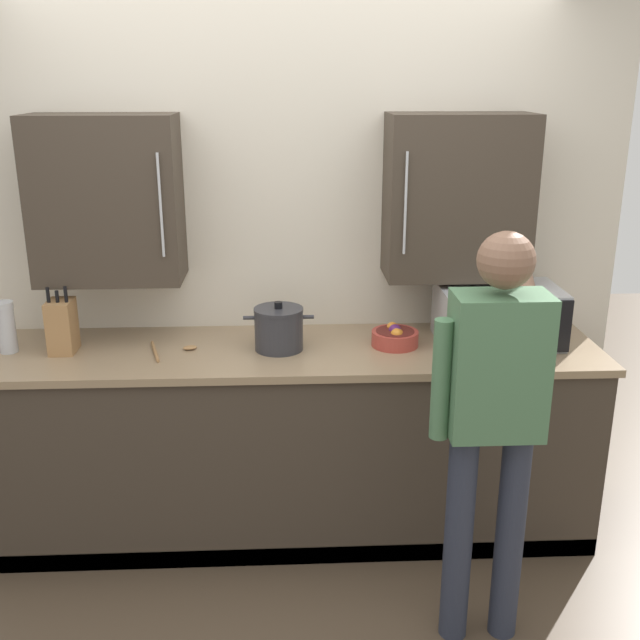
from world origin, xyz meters
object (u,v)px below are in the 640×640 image
object	(u,v)px
knife_block	(63,326)
person_figure	(495,408)
microwave_oven	(494,315)
wooden_spoon	(173,350)
fruit_bowl	(396,337)
stock_pot	(280,329)
thermos_flask	(7,327)

from	to	relation	value
knife_block	person_figure	world-z (taller)	person_figure
microwave_oven	wooden_spoon	distance (m)	1.49
wooden_spoon	fruit_bowl	world-z (taller)	fruit_bowl
fruit_bowl	knife_block	xyz separation A→B (m)	(-1.51, -0.01, 0.08)
stock_pot	wooden_spoon	world-z (taller)	stock_pot
thermos_flask	fruit_bowl	world-z (taller)	thermos_flask
wooden_spoon	microwave_oven	bearing A→B (deg)	2.28
stock_pot	thermos_flask	xyz separation A→B (m)	(-1.22, 0.02, 0.02)
wooden_spoon	fruit_bowl	size ratio (longest dim) A/B	1.15
stock_pot	fruit_bowl	world-z (taller)	stock_pot
wooden_spoon	thermos_flask	bearing A→B (deg)	177.52
person_figure	knife_block	bearing A→B (deg)	155.97
microwave_oven	stock_pot	distance (m)	1.00
stock_pot	fruit_bowl	bearing A→B (deg)	2.35
thermos_flask	person_figure	bearing A→B (deg)	-21.56
wooden_spoon	fruit_bowl	xyz separation A→B (m)	(1.02, 0.03, 0.03)
microwave_oven	knife_block	xyz separation A→B (m)	(-1.97, -0.04, -0.01)
wooden_spoon	person_figure	bearing A→B (deg)	-30.90
wooden_spoon	person_figure	xyz separation A→B (m)	(1.27, -0.76, 0.03)
stock_pot	thermos_flask	size ratio (longest dim) A/B	1.35
microwave_oven	person_figure	bearing A→B (deg)	-104.68
wooden_spoon	knife_block	xyz separation A→B (m)	(-0.49, 0.02, 0.11)
thermos_flask	knife_block	xyz separation A→B (m)	(0.25, -0.01, 0.00)
knife_block	person_figure	bearing A→B (deg)	-24.03
microwave_oven	thermos_flask	bearing A→B (deg)	-179.30
person_figure	wooden_spoon	bearing A→B (deg)	149.10
microwave_oven	stock_pot	world-z (taller)	microwave_oven
microwave_oven	fruit_bowl	size ratio (longest dim) A/B	2.57
fruit_bowl	person_figure	distance (m)	0.83
thermos_flask	wooden_spoon	distance (m)	0.75
fruit_bowl	person_figure	bearing A→B (deg)	-72.61
microwave_oven	wooden_spoon	bearing A→B (deg)	-177.72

